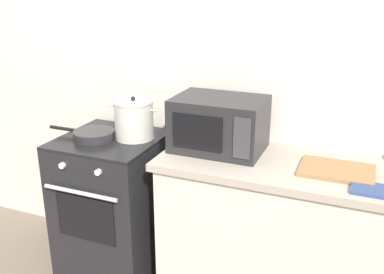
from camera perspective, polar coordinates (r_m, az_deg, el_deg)
The scene contains 9 objects.
back_wall at distance 2.67m, azimuth 5.14°, elevation 7.26°, with size 4.40×0.10×2.50m, color silver.
lower_cabinet_right at distance 2.55m, azimuth 15.40°, elevation -13.87°, with size 1.64×0.56×0.88m, color beige.
countertop_right at distance 2.34m, azimuth 16.41°, elevation -4.38°, with size 1.70×0.60×0.04m, color #ADA393.
stove at distance 2.89m, azimuth -10.19°, elevation -8.71°, with size 0.60×0.64×0.92m.
stock_pot at distance 2.64m, azimuth -7.60°, elevation 2.29°, with size 0.32×0.24×0.26m.
frying_pan at distance 2.71m, azimuth -12.82°, elevation 0.31°, with size 0.45×0.25×0.05m.
microwave at distance 2.44m, azimuth 3.58°, elevation 1.72°, with size 0.50×0.37×0.30m.
cutting_board at distance 2.30m, azimuth 18.43°, elevation -4.16°, with size 0.36×0.26×0.02m, color #997047.
oven_mitt at distance 2.15m, azimuth 22.44°, elevation -6.40°, with size 0.18×0.14×0.02m, color #33477A.
Camera 1 is at (1.07, -1.52, 1.82)m, focal length 40.71 mm.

